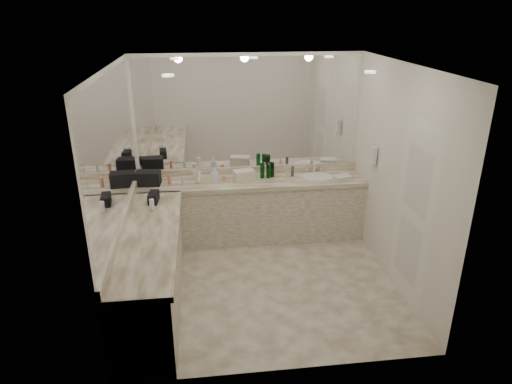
{
  "coord_description": "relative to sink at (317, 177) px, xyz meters",
  "views": [
    {
      "loc": [
        -0.68,
        -4.78,
        3.16
      ],
      "look_at": [
        -0.03,
        0.4,
        1.04
      ],
      "focal_mm": 32.0,
      "sensor_mm": 36.0,
      "label": 1
    }
  ],
  "objects": [
    {
      "name": "wall_left",
      "position": [
        -2.55,
        -1.2,
        0.41
      ],
      "size": [
        0.02,
        3.0,
        2.6
      ],
      "primitive_type": "cube",
      "color": "silver",
      "rests_on": "floor"
    },
    {
      "name": "amenity_bottle_8",
      "position": [
        -0.44,
        0.01,
        0.05
      ],
      "size": [
        0.04,
        0.04,
        0.09
      ],
      "primitive_type": "cylinder",
      "color": "#E0B28C",
      "rests_on": "vanity_back_top"
    },
    {
      "name": "soap_bottle_c",
      "position": [
        -0.96,
        -0.02,
        0.08
      ],
      "size": [
        0.13,
        0.13,
        0.15
      ],
      "primitive_type": "imported",
      "rotation": [
        0.0,
        0.0,
        -0.1
      ],
      "color": "#F6CD94",
      "rests_on": "vanity_back_top"
    },
    {
      "name": "amenity_bottle_4",
      "position": [
        -1.33,
        0.04,
        0.04
      ],
      "size": [
        0.06,
        0.06,
        0.06
      ],
      "primitive_type": "cylinder",
      "color": "#E57F66",
      "rests_on": "vanity_back_top"
    },
    {
      "name": "vanity_left_base",
      "position": [
        -2.25,
        -1.5,
        -0.48
      ],
      "size": [
        0.6,
        2.4,
        0.84
      ],
      "primitive_type": "cube",
      "color": "silver",
      "rests_on": "floor"
    },
    {
      "name": "amenity_bottle_1",
      "position": [
        -0.35,
        0.07,
        0.08
      ],
      "size": [
        0.04,
        0.04,
        0.15
      ],
      "primitive_type": "cylinder",
      "color": "#3F3F4C",
      "rests_on": "vanity_back_top"
    },
    {
      "name": "amenity_bottle_0",
      "position": [
        -2.09,
        -0.02,
        0.07
      ],
      "size": [
        0.05,
        0.05,
        0.13
      ],
      "primitive_type": "cylinder",
      "color": "#E57F66",
      "rests_on": "vanity_back_top"
    },
    {
      "name": "amenity_bottle_3",
      "position": [
        -0.69,
        0.15,
        0.06
      ],
      "size": [
        0.04,
        0.04,
        0.11
      ],
      "primitive_type": "cylinder",
      "color": "silver",
      "rests_on": "vanity_back_top"
    },
    {
      "name": "cream_cosmetic_case",
      "position": [
        -1.06,
        -0.03,
        0.09
      ],
      "size": [
        0.31,
        0.23,
        0.16
      ],
      "primitive_type": "cube",
      "rotation": [
        0.0,
        0.0,
        0.24
      ],
      "color": "beige",
      "rests_on": "vanity_back_top"
    },
    {
      "name": "wall_back",
      "position": [
        -0.95,
        0.3,
        0.41
      ],
      "size": [
        3.2,
        0.02,
        2.6
      ],
      "primitive_type": "cube",
      "color": "silver",
      "rests_on": "floor"
    },
    {
      "name": "wall_phone",
      "position": [
        0.61,
        -0.5,
        0.46
      ],
      "size": [
        0.06,
        0.1,
        0.24
      ],
      "primitive_type": "cube",
      "color": "white",
      "rests_on": "wall_right"
    },
    {
      "name": "hand_towel",
      "position": [
        0.34,
        -0.1,
        0.02
      ],
      "size": [
        0.26,
        0.2,
        0.04
      ],
      "primitive_type": "cube",
      "rotation": [
        0.0,
        0.0,
        0.21
      ],
      "color": "white",
      "rests_on": "vanity_back_top"
    },
    {
      "name": "lotion_left",
      "position": [
        -2.25,
        -0.87,
        0.07
      ],
      "size": [
        0.06,
        0.06,
        0.13
      ],
      "primitive_type": "cylinder",
      "color": "white",
      "rests_on": "vanity_left_top"
    },
    {
      "name": "soap_bottle_b",
      "position": [
        -1.46,
        0.02,
        0.1
      ],
      "size": [
        0.1,
        0.1,
        0.18
      ],
      "primitive_type": "imported",
      "rotation": [
        0.0,
        0.0,
        0.18
      ],
      "color": "white",
      "rests_on": "vanity_back_top"
    },
    {
      "name": "black_toiletry_bag",
      "position": [
        -2.37,
        -0.02,
        0.1
      ],
      "size": [
        0.35,
        0.24,
        0.19
      ],
      "primitive_type": "cube",
      "rotation": [
        0.0,
        0.0,
        -0.09
      ],
      "color": "black",
      "rests_on": "vanity_back_top"
    },
    {
      "name": "black_bag_spill",
      "position": [
        -2.25,
        -0.64,
        0.07
      ],
      "size": [
        0.13,
        0.25,
        0.13
      ],
      "primitive_type": "cube",
      "rotation": [
        0.0,
        0.0,
        -0.09
      ],
      "color": "black",
      "rests_on": "vanity_left_top"
    },
    {
      "name": "sink",
      "position": [
        0.0,
        0.0,
        0.0
      ],
      "size": [
        0.44,
        0.44,
        0.03
      ],
      "primitive_type": "cylinder",
      "color": "white",
      "rests_on": "vanity_back_top"
    },
    {
      "name": "faucet",
      "position": [
        0.0,
        0.21,
        0.07
      ],
      "size": [
        0.24,
        0.16,
        0.14
      ],
      "primitive_type": "cube",
      "color": "silver",
      "rests_on": "vanity_back_top"
    },
    {
      "name": "vanity_back_base",
      "position": [
        -0.95,
        0.0,
        -0.48
      ],
      "size": [
        3.2,
        0.6,
        0.84
      ],
      "primitive_type": "cube",
      "color": "silver",
      "rests_on": "floor"
    },
    {
      "name": "green_bottle_2",
      "position": [
        -0.65,
        0.1,
        0.11
      ],
      "size": [
        0.07,
        0.07,
        0.21
      ],
      "primitive_type": "cylinder",
      "color": "#0C4E1D",
      "rests_on": "vanity_back_top"
    },
    {
      "name": "green_bottle_3",
      "position": [
        -0.66,
        0.15,
        0.1
      ],
      "size": [
        0.07,
        0.07,
        0.2
      ],
      "primitive_type": "cylinder",
      "color": "#0C4E1D",
      "rests_on": "vanity_back_top"
    },
    {
      "name": "floor",
      "position": [
        -0.95,
        -1.2,
        -0.9
      ],
      "size": [
        3.2,
        3.2,
        0.0
      ],
      "primitive_type": "plane",
      "color": "beige",
      "rests_on": "ground"
    },
    {
      "name": "backsplash_back",
      "position": [
        -0.95,
        0.28,
        0.05
      ],
      "size": [
        3.2,
        0.04,
        0.1
      ],
      "primitive_type": "cube",
      "color": "beige",
      "rests_on": "vanity_back_top"
    },
    {
      "name": "vanity_back_top",
      "position": [
        -0.95,
        -0.01,
        -0.03
      ],
      "size": [
        3.2,
        0.64,
        0.06
      ],
      "primitive_type": "cube",
      "color": "beige",
      "rests_on": "vanity_back_base"
    },
    {
      "name": "door",
      "position": [
        0.64,
        -1.7,
        0.16
      ],
      "size": [
        0.02,
        0.82,
        2.1
      ],
      "primitive_type": "cube",
      "color": "white",
      "rests_on": "wall_right"
    },
    {
      "name": "amenity_bottle_7",
      "position": [
        -1.9,
        -0.07,
        0.06
      ],
      "size": [
        0.04,
        0.04,
        0.11
      ],
      "primitive_type": "cylinder",
      "color": "silver",
      "rests_on": "vanity_back_top"
    },
    {
      "name": "green_bottle_1",
      "position": [
        -0.79,
        0.06,
        0.11
      ],
      "size": [
        0.06,
        0.06,
        0.22
      ],
      "primitive_type": "cylinder",
      "color": "#0C4E1D",
      "rests_on": "vanity_back_top"
    },
    {
      "name": "ceiling",
      "position": [
        -0.95,
        -1.2,
        1.71
      ],
      "size": [
        3.2,
        3.2,
        0.0
      ],
      "primitive_type": "plane",
      "color": "white",
      "rests_on": "floor"
    },
    {
      "name": "amenity_bottle_6",
      "position": [
        -0.69,
        0.04,
        0.08
      ],
      "size": [
        0.04,
        0.04,
        0.15
      ],
      "primitive_type": "cylinder",
      "color": "#F2D84C",
      "rests_on": "vanity_back_top"
    },
    {
      "name": "backsplash_left",
      "position": [
        -2.53,
        -1.2,
        0.05
      ],
      "size": [
        0.04,
        3.0,
        0.1
      ],
      "primitive_type": "cube",
      "color": "beige",
      "rests_on": "vanity_left_top"
    },
    {
      "name": "green_bottle_0",
      "position": [
        -0.7,
        0.05,
        0.11
      ],
      "size": [
        0.07,
        0.07,
        0.2
      ],
      "primitive_type": "cylinder",
      "color": "#0C4E1D",
      "rests_on": "vanity_back_top"
    },
    {
      "name": "amenity_bottle_5",
      "position": [
        -1.1,
        0.04,
        0.05
      ],
      "size": [
        0.06,
        0.06,
        0.09
      ],
      "primitive_type": "cylinder",
      "color": "white",
      "rests_on": "vanity_back_top"
    },
    {
      "name": "vanity_left_top",
      "position": [
        -2.24,
        -1.5,
        -0.03
      ],
      "size": [
        0.64,
        2.42,
        0.06
      ],
      "primitive_type": "cube",
      "color": "beige",
      "rests_on": "vanity_left_base"
    },
    {
      "name": "mirror_back",
      "position": [
        -0.95,
        0.29,
        0.88
      ],
      "size": [
        3.12,
        0.01,
        1.55
      ],
      "primitive_type": "cube",
      "color": "white",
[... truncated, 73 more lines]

